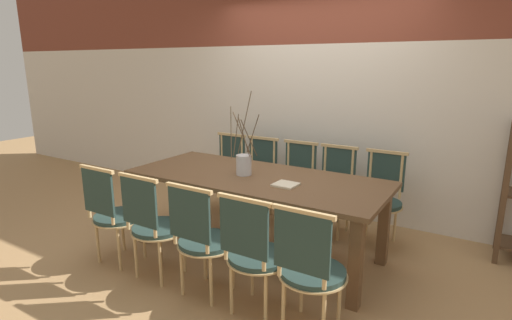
% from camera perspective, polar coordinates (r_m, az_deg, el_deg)
% --- Properties ---
extents(ground_plane, '(16.00, 16.00, 0.00)m').
position_cam_1_polar(ground_plane, '(3.94, -0.00, -12.95)').
color(ground_plane, '#A87F51').
extents(wall_rear, '(12.00, 0.06, 3.20)m').
position_cam_1_polar(wall_rear, '(4.76, 8.90, 11.52)').
color(wall_rear, beige).
rests_on(wall_rear, ground_plane).
extents(dining_table, '(2.38, 1.00, 0.76)m').
position_cam_1_polar(dining_table, '(3.69, -0.00, -3.69)').
color(dining_table, brown).
rests_on(dining_table, ground_plane).
extents(chair_near_leftend, '(0.46, 0.46, 0.92)m').
position_cam_1_polar(chair_near_leftend, '(3.76, -19.66, -6.98)').
color(chair_near_leftend, '#233833').
rests_on(chair_near_leftend, ground_plane).
extents(chair_near_left, '(0.46, 0.46, 0.92)m').
position_cam_1_polar(chair_near_left, '(3.42, -14.40, -8.71)').
color(chair_near_left, '#233833').
rests_on(chair_near_left, ground_plane).
extents(chair_near_center, '(0.46, 0.46, 0.92)m').
position_cam_1_polar(chair_near_center, '(3.09, -7.67, -10.81)').
color(chair_near_center, '#233833').
rests_on(chair_near_center, ground_plane).
extents(chair_near_right, '(0.46, 0.46, 0.92)m').
position_cam_1_polar(chair_near_right, '(2.85, -0.18, -12.93)').
color(chair_near_right, '#233833').
rests_on(chair_near_right, ground_plane).
extents(chair_near_rightend, '(0.46, 0.46, 0.92)m').
position_cam_1_polar(chair_near_rightend, '(2.68, 7.72, -14.90)').
color(chair_near_rightend, '#233833').
rests_on(chair_near_rightend, ground_plane).
extents(chair_far_leftend, '(0.46, 0.46, 0.92)m').
position_cam_1_polar(chair_far_leftend, '(4.91, -4.33, -1.44)').
color(chair_far_leftend, '#233833').
rests_on(chair_far_leftend, ground_plane).
extents(chair_far_left, '(0.46, 0.46, 0.92)m').
position_cam_1_polar(chair_far_left, '(4.67, 0.16, -2.19)').
color(chair_far_left, '#233833').
rests_on(chair_far_left, ground_plane).
extents(chair_far_center, '(0.46, 0.46, 0.92)m').
position_cam_1_polar(chair_far_center, '(4.45, 5.57, -3.08)').
color(chair_far_center, '#233833').
rests_on(chair_far_center, ground_plane).
extents(chair_far_right, '(0.46, 0.46, 0.92)m').
position_cam_1_polar(chair_far_right, '(4.28, 10.96, -3.93)').
color(chair_far_right, '#233833').
rests_on(chair_far_right, ground_plane).
extents(chair_far_rightend, '(0.46, 0.46, 0.92)m').
position_cam_1_polar(chair_far_rightend, '(4.15, 17.36, -4.90)').
color(chair_far_rightend, '#233833').
rests_on(chair_far_rightend, ground_plane).
extents(vase_centerpiece, '(0.30, 0.30, 0.76)m').
position_cam_1_polar(vase_centerpiece, '(3.68, -1.76, -0.48)').
color(vase_centerpiece, silver).
rests_on(vase_centerpiece, dining_table).
extents(book_stack, '(0.20, 0.19, 0.02)m').
position_cam_1_polar(book_stack, '(3.39, 4.28, -3.52)').
color(book_stack, beige).
rests_on(book_stack, dining_table).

